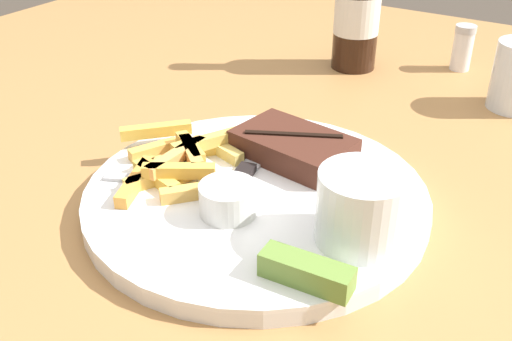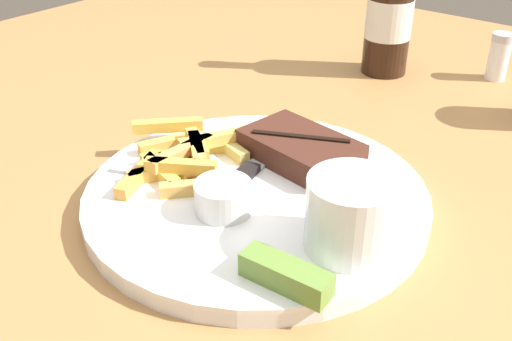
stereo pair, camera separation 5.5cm
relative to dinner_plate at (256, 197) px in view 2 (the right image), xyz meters
The scene contains 11 objects.
dining_table 0.07m from the dinner_plate, ahead, with size 1.46×1.45×0.76m.
dinner_plate is the anchor object (origin of this frame).
steak_portion 0.07m from the dinner_plate, 88.38° to the left, with size 0.12×0.09×0.03m.
fries_pile 0.09m from the dinner_plate, behind, with size 0.14×0.16×0.02m.
coleslaw_cup 0.12m from the dinner_plate, 10.62° to the right, with size 0.07×0.07×0.06m.
dipping_sauce_cup 0.05m from the dinner_plate, 86.22° to the right, with size 0.05×0.05×0.03m.
pickle_spear 0.14m from the dinner_plate, 42.13° to the right, with size 0.07×0.03×0.02m.
fork_utensil 0.09m from the dinner_plate, 155.84° to the right, with size 0.13×0.07×0.00m.
knife_utensil 0.05m from the dinner_plate, 126.27° to the left, with size 0.05×0.16×0.01m.
beer_bottle 0.40m from the dinner_plate, 100.64° to the left, with size 0.06×0.06×0.23m.
salt_shaker 0.46m from the dinner_plate, 82.15° to the left, with size 0.03×0.03×0.07m.
Camera 2 is at (0.29, -0.37, 1.08)m, focal length 42.00 mm.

